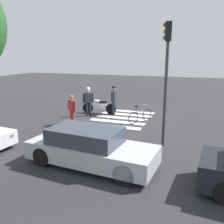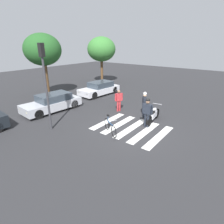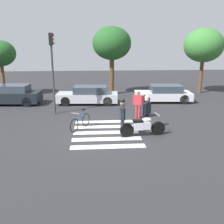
% 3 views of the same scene
% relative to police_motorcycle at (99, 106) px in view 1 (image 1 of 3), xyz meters
% --- Properties ---
extents(ground_plane, '(60.00, 60.00, 0.00)m').
position_rel_police_motorcycle_xyz_m(ground_plane, '(-1.72, 0.60, -0.46)').
color(ground_plane, '#2B2B2D').
extents(police_motorcycle, '(2.21, 0.62, 1.05)m').
position_rel_police_motorcycle_xyz_m(police_motorcycle, '(0.00, 0.00, 0.00)').
color(police_motorcycle, black).
rests_on(police_motorcycle, ground_plane).
extents(leaning_bicycle, '(0.95, 1.55, 1.01)m').
position_rel_police_motorcycle_xyz_m(leaning_bicycle, '(-2.99, 1.22, -0.08)').
color(leaning_bicycle, black).
rests_on(leaning_bicycle, ground_plane).
extents(officer_on_foot, '(0.24, 0.69, 1.85)m').
position_rel_police_motorcycle_xyz_m(officer_on_foot, '(-0.98, -0.03, 0.62)').
color(officer_on_foot, '#1E232D').
rests_on(officer_on_foot, ground_plane).
extents(officer_by_motorcycle, '(0.53, 0.48, 1.80)m').
position_rel_police_motorcycle_xyz_m(officer_by_motorcycle, '(0.35, 0.87, 0.58)').
color(officer_by_motorcycle, '#1E232D').
rests_on(officer_by_motorcycle, ground_plane).
extents(pedestrian_bystander, '(0.60, 0.39, 1.63)m').
position_rel_police_motorcycle_xyz_m(pedestrian_bystander, '(0.29, 2.96, 0.46)').
color(pedestrian_bystander, '#B22D33').
rests_on(pedestrian_bystander, ground_plane).
extents(crosswalk_stripes, '(3.22, 4.05, 0.01)m').
position_rel_police_motorcycle_xyz_m(crosswalk_stripes, '(-1.72, 0.60, -0.46)').
color(crosswalk_stripes, silver).
rests_on(crosswalk_stripes, ground_plane).
extents(car_silver_sedan, '(4.48, 2.01, 1.29)m').
position_rel_police_motorcycle_xyz_m(car_silver_sedan, '(-2.68, 6.98, 0.16)').
color(car_silver_sedan, black).
rests_on(car_silver_sedan, ground_plane).
extents(traffic_light_pole, '(0.34, 0.27, 4.87)m').
position_rel_police_motorcycle_xyz_m(traffic_light_pole, '(-4.71, 4.35, 2.76)').
color(traffic_light_pole, '#38383D').
rests_on(traffic_light_pole, ground_plane).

